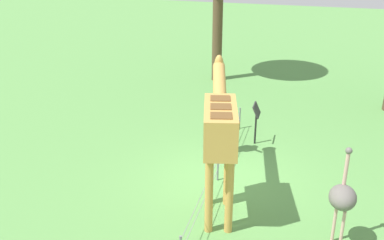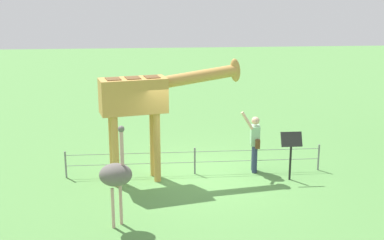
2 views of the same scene
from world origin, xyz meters
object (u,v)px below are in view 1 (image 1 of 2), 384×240
object	(u,v)px
visitor	(229,125)
info_sign	(256,115)
ostrich	(343,197)
giraffe	(220,126)

from	to	relation	value
visitor	info_sign	size ratio (longest dim) A/B	1.34
ostrich	info_sign	size ratio (longest dim) A/B	1.70
info_sign	giraffe	bearing A→B (deg)	174.38
giraffe	ostrich	distance (m)	2.99
giraffe	info_sign	world-z (taller)	giraffe
ostrich	giraffe	bearing A→B (deg)	76.56
giraffe	visitor	xyz separation A→B (m)	(2.97, 0.32, -1.28)
giraffe	visitor	distance (m)	3.25
giraffe	ostrich	bearing A→B (deg)	-103.44
ostrich	info_sign	bearing A→B (deg)	27.91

